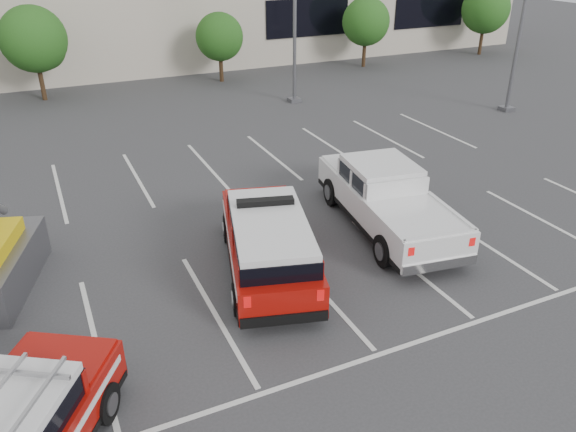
{
  "coord_description": "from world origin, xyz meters",
  "views": [
    {
      "loc": [
        -5.67,
        -10.48,
        8.03
      ],
      "look_at": [
        0.14,
        2.03,
        1.05
      ],
      "focal_mm": 35.0,
      "sensor_mm": 36.0,
      "label": 1
    }
  ],
  "objects_px": {
    "tree_mid_right": "(221,38)",
    "fire_chief_suv": "(268,247)",
    "white_pickup": "(386,204)",
    "tree_right": "(367,23)",
    "light_pole_right": "(525,1)",
    "tree_mid_left": "(36,41)",
    "tree_far_right": "(486,11)"
  },
  "relations": [
    {
      "from": "tree_far_right",
      "to": "tree_mid_left",
      "type": "bearing_deg",
      "value": 180.0
    },
    {
      "from": "tree_far_right",
      "to": "white_pickup",
      "type": "xyz_separation_m",
      "value": [
        -21.7,
        -20.01,
        -2.28
      ]
    },
    {
      "from": "tree_far_right",
      "to": "light_pole_right",
      "type": "distance_m",
      "value": 15.24
    },
    {
      "from": "fire_chief_suv",
      "to": "white_pickup",
      "type": "bearing_deg",
      "value": 27.81
    },
    {
      "from": "tree_right",
      "to": "white_pickup",
      "type": "height_order",
      "value": "tree_right"
    },
    {
      "from": "tree_mid_left",
      "to": "fire_chief_suv",
      "type": "distance_m",
      "value": 21.43
    },
    {
      "from": "fire_chief_suv",
      "to": "tree_mid_right",
      "type": "bearing_deg",
      "value": 89.75
    },
    {
      "from": "tree_mid_right",
      "to": "fire_chief_suv",
      "type": "distance_m",
      "value": 21.82
    },
    {
      "from": "tree_mid_right",
      "to": "white_pickup",
      "type": "height_order",
      "value": "tree_mid_right"
    },
    {
      "from": "tree_far_right",
      "to": "fire_chief_suv",
      "type": "xyz_separation_m",
      "value": [
        -25.93,
        -20.92,
        -2.25
      ]
    },
    {
      "from": "tree_right",
      "to": "white_pickup",
      "type": "relative_size",
      "value": 0.68
    },
    {
      "from": "tree_mid_left",
      "to": "tree_mid_right",
      "type": "xyz_separation_m",
      "value": [
        10.0,
        -0.0,
        -0.54
      ]
    },
    {
      "from": "tree_mid_right",
      "to": "tree_far_right",
      "type": "bearing_deg",
      "value": 0.0
    },
    {
      "from": "tree_mid_left",
      "to": "white_pickup",
      "type": "xyz_separation_m",
      "value": [
        8.3,
        -20.01,
        -2.28
      ]
    },
    {
      "from": "tree_mid_right",
      "to": "white_pickup",
      "type": "xyz_separation_m",
      "value": [
        -1.7,
        -20.01,
        -1.74
      ]
    },
    {
      "from": "tree_far_right",
      "to": "fire_chief_suv",
      "type": "bearing_deg",
      "value": -141.1
    },
    {
      "from": "tree_far_right",
      "to": "light_pole_right",
      "type": "xyz_separation_m",
      "value": [
        -9.09,
        -12.05,
        2.14
      ]
    },
    {
      "from": "tree_right",
      "to": "tree_mid_right",
      "type": "bearing_deg",
      "value": -180.0
    },
    {
      "from": "tree_mid_right",
      "to": "fire_chief_suv",
      "type": "height_order",
      "value": "tree_mid_right"
    },
    {
      "from": "tree_mid_left",
      "to": "white_pickup",
      "type": "relative_size",
      "value": 0.75
    },
    {
      "from": "white_pickup",
      "to": "tree_right",
      "type": "bearing_deg",
      "value": 67.97
    },
    {
      "from": "tree_mid_right",
      "to": "light_pole_right",
      "type": "distance_m",
      "value": 16.47
    },
    {
      "from": "tree_mid_left",
      "to": "tree_far_right",
      "type": "relative_size",
      "value": 1.0
    },
    {
      "from": "tree_mid_right",
      "to": "light_pole_right",
      "type": "bearing_deg",
      "value": -47.83
    },
    {
      "from": "tree_mid_right",
      "to": "tree_far_right",
      "type": "xyz_separation_m",
      "value": [
        20.0,
        0.0,
        0.54
      ]
    },
    {
      "from": "light_pole_right",
      "to": "fire_chief_suv",
      "type": "distance_m",
      "value": 19.54
    },
    {
      "from": "tree_right",
      "to": "light_pole_right",
      "type": "distance_m",
      "value": 12.32
    },
    {
      "from": "tree_mid_left",
      "to": "tree_right",
      "type": "bearing_deg",
      "value": -0.0
    },
    {
      "from": "tree_far_right",
      "to": "light_pole_right",
      "type": "height_order",
      "value": "light_pole_right"
    },
    {
      "from": "white_pickup",
      "to": "tree_mid_right",
      "type": "bearing_deg",
      "value": 93.44
    },
    {
      "from": "tree_mid_left",
      "to": "tree_mid_right",
      "type": "relative_size",
      "value": 1.21
    },
    {
      "from": "tree_right",
      "to": "light_pole_right",
      "type": "bearing_deg",
      "value": -85.69
    }
  ]
}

